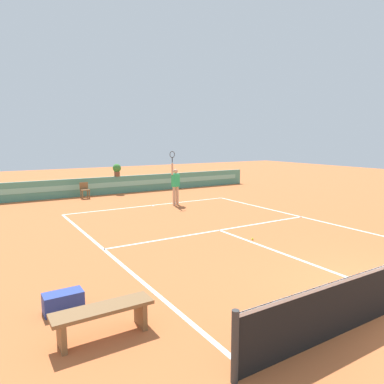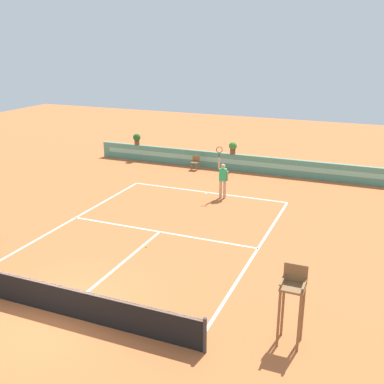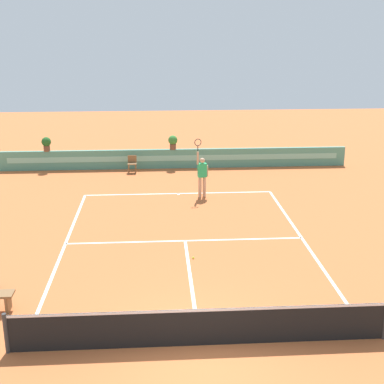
{
  "view_description": "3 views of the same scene",
  "coord_description": "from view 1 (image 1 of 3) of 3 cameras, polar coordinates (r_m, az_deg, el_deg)",
  "views": [
    {
      "loc": [
        -7.07,
        -3.27,
        3.13
      ],
      "look_at": [
        0.4,
        8.88,
        1.0
      ],
      "focal_mm": 33.03,
      "sensor_mm": 36.0,
      "label": 1
    },
    {
      "loc": [
        7.8,
        -9.04,
        7.47
      ],
      "look_at": [
        0.4,
        8.88,
        1.0
      ],
      "focal_mm": 43.02,
      "sensor_mm": 36.0,
      "label": 2
    },
    {
      "loc": [
        -0.91,
        -10.99,
        7.19
      ],
      "look_at": [
        0.4,
        8.88,
        1.0
      ],
      "focal_mm": 50.59,
      "sensor_mm": 36.0,
      "label": 3
    }
  ],
  "objects": [
    {
      "name": "ground_plane",
      "position": [
        12.07,
        5.57,
        -6.58
      ],
      "size": [
        60.0,
        60.0,
        0.0
      ],
      "primitive_type": "plane",
      "color": "#BC6033"
    },
    {
      "name": "court_lines",
      "position": [
        12.63,
        3.59,
        -5.86
      ],
      "size": [
        8.32,
        11.94,
        0.01
      ],
      "color": "white",
      "rests_on": "ground"
    },
    {
      "name": "back_wall_barrier",
      "position": [
        21.06,
        -11.73,
        1.15
      ],
      "size": [
        18.0,
        0.21,
        1.0
      ],
      "color": "#4C8E7A",
      "rests_on": "ground"
    },
    {
      "name": "ball_kid_chair",
      "position": [
        19.73,
        -16.95,
        0.4
      ],
      "size": [
        0.44,
        0.44,
        0.85
      ],
      "color": "brown",
      "rests_on": "ground"
    },
    {
      "name": "bench_courtside",
      "position": [
        6.1,
        -14.18,
        -18.65
      ],
      "size": [
        1.6,
        0.44,
        0.51
      ],
      "color": "brown",
      "rests_on": "ground"
    },
    {
      "name": "gear_bag",
      "position": [
        7.19,
        -20.06,
        -16.3
      ],
      "size": [
        0.7,
        0.36,
        0.36
      ],
      "primitive_type": "cube",
      "rotation": [
        0.0,
        0.0,
        -0.0
      ],
      "color": "navy",
      "rests_on": "ground"
    },
    {
      "name": "tennis_player",
      "position": [
        16.83,
        -2.68,
        1.39
      ],
      "size": [
        0.61,
        0.29,
        2.58
      ],
      "color": "tan",
      "rests_on": "ground"
    },
    {
      "name": "tennis_ball_near_baseline",
      "position": [
        11.34,
        9.73,
        -7.48
      ],
      "size": [
        0.07,
        0.07,
        0.07
      ],
      "primitive_type": "sphere",
      "color": "#CCE033",
      "rests_on": "ground"
    },
    {
      "name": "potted_plant_centre",
      "position": [
        20.93,
        -12.04,
        3.61
      ],
      "size": [
        0.48,
        0.48,
        0.72
      ],
      "color": "brown",
      "rests_on": "back_wall_barrier"
    }
  ]
}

